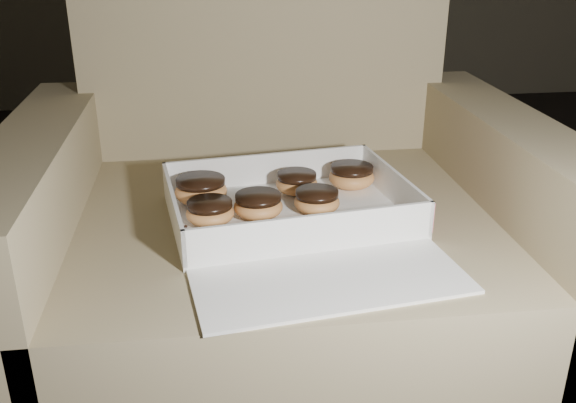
# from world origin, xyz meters

# --- Properties ---
(floor) EXTENTS (4.50, 4.50, 0.00)m
(floor) POSITION_xyz_m (0.00, 0.00, 0.00)
(floor) COLOR black
(floor) RESTS_ON ground
(armchair) EXTENTS (0.92, 0.77, 0.96)m
(armchair) POSITION_xyz_m (-0.60, -0.05, 0.30)
(armchair) COLOR #998661
(armchair) RESTS_ON floor
(bakery_box) EXTENTS (0.43, 0.49, 0.06)m
(bakery_box) POSITION_xyz_m (-0.59, -0.19, 0.44)
(bakery_box) COLOR white
(bakery_box) RESTS_ON armchair
(donut_a) EXTENTS (0.08, 0.08, 0.04)m
(donut_a) POSITION_xyz_m (-0.47, -0.06, 0.46)
(donut_a) COLOR #E2964F
(donut_a) RESTS_ON bakery_box
(donut_b) EXTENTS (0.08, 0.08, 0.04)m
(donut_b) POSITION_xyz_m (-0.65, -0.16, 0.46)
(donut_b) COLOR #E2964F
(donut_b) RESTS_ON bakery_box
(donut_c) EXTENTS (0.09, 0.09, 0.04)m
(donut_c) POSITION_xyz_m (-0.74, -0.09, 0.46)
(donut_c) COLOR #E2964F
(donut_c) RESTS_ON bakery_box
(donut_d) EXTENTS (0.08, 0.08, 0.04)m
(donut_d) POSITION_xyz_m (-0.55, -0.16, 0.46)
(donut_d) COLOR #E2964F
(donut_d) RESTS_ON bakery_box
(donut_e) EXTENTS (0.07, 0.07, 0.04)m
(donut_e) POSITION_xyz_m (-0.57, -0.07, 0.46)
(donut_e) COLOR #E2964F
(donut_e) RESTS_ON bakery_box
(donut_f) EXTENTS (0.08, 0.08, 0.04)m
(donut_f) POSITION_xyz_m (-0.72, -0.18, 0.46)
(donut_f) COLOR #E2964F
(donut_f) RESTS_ON bakery_box
(crumb_a) EXTENTS (0.01, 0.01, 0.00)m
(crumb_a) POSITION_xyz_m (-0.59, -0.25, 0.44)
(crumb_a) COLOR black
(crumb_a) RESTS_ON bakery_box
(crumb_b) EXTENTS (0.01, 0.01, 0.00)m
(crumb_b) POSITION_xyz_m (-0.64, -0.22, 0.44)
(crumb_b) COLOR black
(crumb_b) RESTS_ON bakery_box
(crumb_c) EXTENTS (0.01, 0.01, 0.00)m
(crumb_c) POSITION_xyz_m (-0.76, -0.19, 0.44)
(crumb_c) COLOR black
(crumb_c) RESTS_ON bakery_box
(crumb_d) EXTENTS (0.01, 0.01, 0.00)m
(crumb_d) POSITION_xyz_m (-0.56, -0.27, 0.44)
(crumb_d) COLOR black
(crumb_d) RESTS_ON bakery_box
(crumb_e) EXTENTS (0.01, 0.01, 0.00)m
(crumb_e) POSITION_xyz_m (-0.57, -0.19, 0.44)
(crumb_e) COLOR black
(crumb_e) RESTS_ON bakery_box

